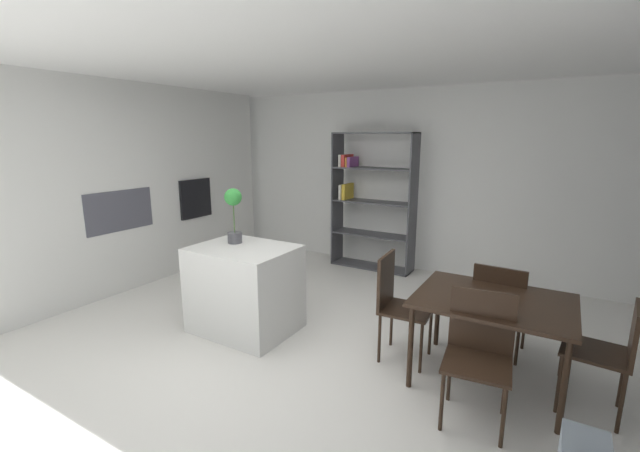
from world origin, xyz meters
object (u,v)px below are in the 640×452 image
Objects in this scene: built_in_oven at (196,198)px; dining_table at (493,307)px; potted_plant_on_island at (234,210)px; dining_chair_window_side at (612,348)px; dining_chair_island_side at (396,298)px; open_bookshelf at (369,198)px; kitchen_island at (245,289)px; dining_chair_near at (479,345)px; dining_chair_far at (500,300)px.

built_in_oven is 0.50× the size of dining_table.
built_in_oven is 1.01× the size of potted_plant_on_island.
potted_plant_on_island is 3.44m from dining_chair_window_side.
built_in_oven reaches higher than dining_chair_island_side.
open_bookshelf is (0.40, 2.55, -0.16)m from potted_plant_on_island.
kitchen_island is (2.07, -1.29, -0.63)m from built_in_oven.
dining_chair_island_side reaches higher than dining_table.
open_bookshelf reaches higher than dining_chair_window_side.
potted_plant_on_island is 2.63m from dining_table.
dining_chair_island_side is (1.74, 0.20, -0.69)m from potted_plant_on_island.
open_bookshelf is 2.21× the size of dining_chair_near.
dining_chair_island_side is 1.62m from dining_chair_window_side.
dining_chair_far is (0.00, 0.98, -0.01)m from dining_chair_near.
built_in_oven is 4.57m from dining_table.
dining_table is at bearing 4.63° from potted_plant_on_island.
dining_chair_window_side is at bearing 24.55° from dining_chair_near.
dining_chair_island_side is 0.95m from dining_chair_far.
dining_chair_far is at bearing 90.64° from dining_table.
potted_plant_on_island is 0.62× the size of dining_chair_near.
dining_chair_window_side is at bearing -0.60° from dining_table.
dining_chair_island_side is (3.62, -1.01, -0.51)m from built_in_oven.
built_in_oven reaches higher than dining_chair_far.
dining_chair_island_side is at bearing -15.53° from built_in_oven.
open_bookshelf reaches higher than dining_table.
dining_table is 1.27× the size of dining_chair_near.
dining_chair_window_side is 0.95m from dining_chair_far.
kitchen_island is at bearing -79.52° from dining_chair_window_side.
potted_plant_on_island is at bearing -175.37° from dining_table.
dining_chair_near is (2.36, -0.19, 0.10)m from kitchen_island.
kitchen_island is 3.18m from dining_chair_window_side.
open_bookshelf reaches higher than dining_chair_near.
open_bookshelf is at bearing 26.05° from dining_chair_island_side.
dining_table is at bearing -93.11° from dining_chair_island_side.
dining_chair_window_side is (0.80, -0.01, -0.13)m from dining_table.
dining_chair_near is 0.94m from dining_chair_window_side.
built_in_oven is at bearing 155.69° from dining_chair_near.
open_bookshelf is 2.76m from dining_chair_island_side.
kitchen_island is 1.16× the size of dining_chair_window_side.
dining_table is at bearing -47.48° from open_bookshelf.
dining_chair_far reaches higher than dining_chair_window_side.
dining_table is 1.35× the size of dining_chair_far.
dining_chair_near is at bearing -54.31° from dining_chair_window_side.
built_in_oven is 0.61× the size of dining_chair_island_side.
kitchen_island is 1.09× the size of dining_chair_near.
dining_chair_window_side is at bearing -10.89° from built_in_oven.
dining_chair_island_side is at bearing -179.56° from dining_table.
dining_chair_near is 1.07× the size of dining_chair_window_side.
open_bookshelf is 3.59m from dining_chair_near.
dining_chair_window_side is (3.17, 0.28, 0.08)m from kitchen_island.
dining_chair_island_side reaches higher than dining_chair_near.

